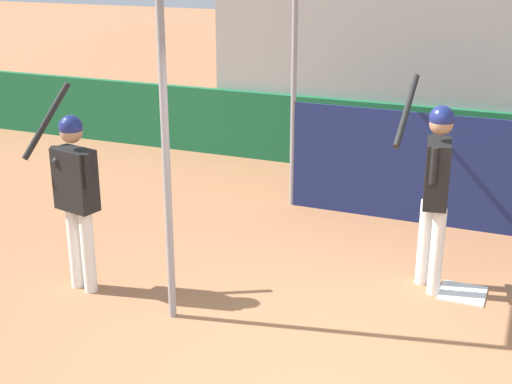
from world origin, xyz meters
The scene contains 6 objects.
outfield_wall centered at (0.00, 5.60, 0.54)m, with size 24.00×0.12×1.07m.
bleacher_section centered at (0.00, 7.26, 1.37)m, with size 7.05×3.20×2.75m.
batting_cage centered at (0.42, 3.27, 1.26)m, with size 4.03×3.33×3.09m.
home_plate centered at (0.88, 2.04, 0.01)m, with size 0.44×0.44×0.02m.
player_batter centered at (0.52, 2.04, 1.14)m, with size 0.55×0.90×2.04m.
player_waiting centered at (-2.66, 0.70, 1.08)m, with size 0.77×0.46×2.03m.
Camera 1 is at (1.42, -4.58, 3.28)m, focal length 50.00 mm.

